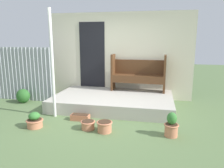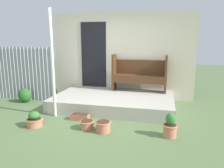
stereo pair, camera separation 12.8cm
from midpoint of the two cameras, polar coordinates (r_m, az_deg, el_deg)
ground_plane at (r=5.15m, az=-4.03°, el=-8.97°), size 24.00×24.00×0.00m
porch_slab at (r=5.97m, az=-0.31°, el=-4.45°), size 3.15×1.94×0.31m
house_wall at (r=6.74m, az=1.16°, el=7.32°), size 4.35×0.08×2.60m
fence_corrugated at (r=7.40m, az=-26.82°, el=2.49°), size 3.17×0.05×1.58m
support_post at (r=5.19m, az=-16.03°, el=4.90°), size 0.07×0.07×2.48m
bench at (r=6.41m, az=6.30°, el=2.95°), size 1.57×0.43×1.06m
flower_pot_left at (r=4.91m, az=-20.27°, el=-8.99°), size 0.35×0.35×0.33m
flower_pot_middle at (r=4.58m, az=-7.10°, el=-10.46°), size 0.30×0.30×0.18m
flower_pot_right at (r=4.41m, az=-2.81°, el=-10.94°), size 0.32×0.32×0.22m
flower_pot_far_right at (r=4.32m, az=14.43°, el=-10.57°), size 0.28×0.28×0.48m
planter_box_rect at (r=5.08m, az=-9.01°, el=-8.57°), size 0.42×0.19×0.14m
shrub_by_fence at (r=6.83m, az=-22.69°, el=-2.88°), size 0.39×0.35×0.41m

